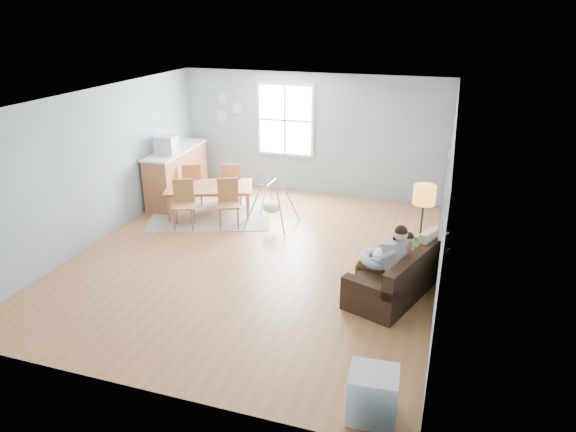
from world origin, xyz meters
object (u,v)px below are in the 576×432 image
(toddler, at_px, (403,249))
(floor_lamp, at_px, (424,203))
(counter, at_px, (177,174))
(baby_swing, at_px, (272,206))
(storage_cube, at_px, (372,395))
(sofa, at_px, (399,277))
(dining_table, at_px, (210,201))
(chair_nw, at_px, (192,181))
(chair_ne, at_px, (232,181))
(chair_sw, at_px, (184,201))
(chair_se, at_px, (228,200))
(monitor, at_px, (166,145))
(father, at_px, (385,258))

(toddler, height_order, floor_lamp, floor_lamp)
(floor_lamp, distance_m, counter, 5.90)
(baby_swing, bearing_deg, storage_cube, -59.12)
(sofa, xyz_separation_m, dining_table, (-4.07, 2.00, 0.04))
(sofa, xyz_separation_m, storage_cube, (0.02, -2.64, 0.01))
(chair_nw, relative_size, chair_ne, 1.00)
(storage_cube, height_order, chair_ne, chair_ne)
(sofa, relative_size, baby_swing, 2.21)
(dining_table, bearing_deg, chair_sw, -127.30)
(storage_cube, relative_size, baby_swing, 0.61)
(toddler, xyz_separation_m, chair_se, (-3.46, 1.40, -0.10))
(storage_cube, xyz_separation_m, chair_se, (-3.48, 4.23, 0.26))
(counter, distance_m, baby_swing, 2.64)
(toddler, relative_size, chair_ne, 0.79)
(dining_table, bearing_deg, chair_ne, 52.89)
(dining_table, distance_m, monitor, 1.50)
(monitor, bearing_deg, father, -26.71)
(monitor, bearing_deg, dining_table, -14.36)
(father, distance_m, floor_lamp, 0.99)
(sofa, height_order, father, father)
(toddler, height_order, chair_sw, toddler)
(toddler, distance_m, dining_table, 4.46)
(storage_cube, height_order, baby_swing, baby_swing)
(storage_cube, distance_m, chair_sw, 5.83)
(father, relative_size, chair_sw, 1.29)
(toddler, distance_m, chair_ne, 4.61)
(father, bearing_deg, sofa, 45.81)
(father, bearing_deg, monitor, 153.29)
(floor_lamp, relative_size, storage_cube, 2.88)
(chair_ne, bearing_deg, father, -38.47)
(chair_ne, distance_m, monitor, 1.56)
(father, bearing_deg, floor_lamp, 53.97)
(chair_ne, height_order, counter, counter)
(baby_swing, bearing_deg, chair_sw, -161.33)
(chair_nw, bearing_deg, dining_table, -34.35)
(chair_ne, bearing_deg, toddler, -33.03)
(storage_cube, height_order, monitor, monitor)
(storage_cube, relative_size, dining_table, 0.32)
(father, distance_m, dining_table, 4.46)
(father, relative_size, chair_se, 1.28)
(toddler, xyz_separation_m, chair_nw, (-4.66, 2.22, -0.10))
(chair_se, bearing_deg, father, -28.90)
(toddler, bearing_deg, counter, 154.47)
(chair_se, xyz_separation_m, counter, (-1.70, 1.07, 0.04))
(dining_table, relative_size, chair_ne, 1.85)
(chair_se, bearing_deg, monitor, 157.83)
(father, bearing_deg, chair_nw, 149.62)
(father, xyz_separation_m, chair_ne, (-3.66, 2.91, -0.11))
(sofa, bearing_deg, chair_se, 155.36)
(chair_sw, relative_size, chair_nw, 1.00)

